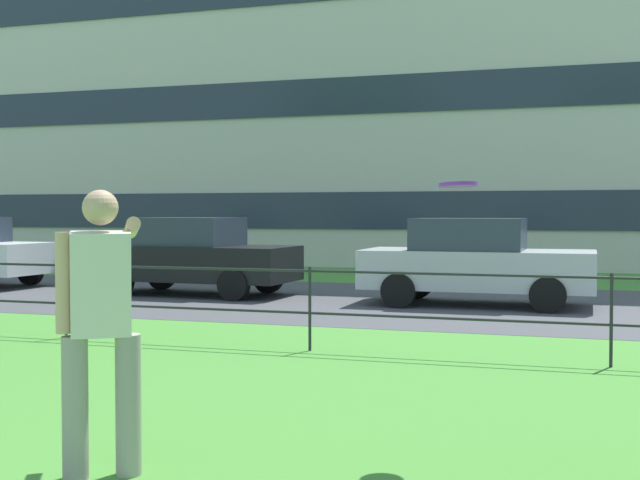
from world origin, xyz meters
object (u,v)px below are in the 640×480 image
Objects in this scene: person_thrower at (101,322)px; apartment_building_background at (300,25)px; car_silver_left at (475,261)px; car_black_center at (193,256)px; frisbee at (458,185)px.

person_thrower is 27.60m from apartment_building_background.
apartment_building_background is at bearing 106.64° from person_thrower.
person_thrower reaches higher than car_silver_left.
car_black_center and car_silver_left have the same top height.
car_silver_left is (0.95, 10.35, -0.19)m from person_thrower.
apartment_building_background is at bearing 111.74° from frisbee.
car_silver_left is at bearing -60.40° from apartment_building_background.
person_thrower is 4.70× the size of frisbee.
person_thrower reaches higher than car_black_center.
car_black_center is 5.61m from car_silver_left.
person_thrower is at bearing -73.36° from apartment_building_background.
car_black_center is 0.11× the size of apartment_building_background.
frisbee is 9.14m from car_silver_left.
car_silver_left is 19.02m from apartment_building_background.
frisbee is 0.09× the size of car_black_center.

